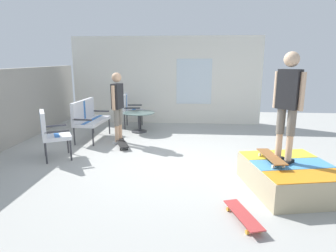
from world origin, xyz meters
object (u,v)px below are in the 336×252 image
(patio_chair_near_house, at_px, (129,107))
(skateboard_by_bench, at_px, (122,143))
(skate_ramp, at_px, (292,177))
(patio_chair_by_wall, at_px, (50,130))
(patio_bench, at_px, (88,116))
(patio_table, at_px, (139,118))
(skateboard_spare, at_px, (243,215))
(skateboard_on_ramp, at_px, (271,157))
(person_skater, at_px, (288,99))
(person_watching, at_px, (117,102))

(patio_chair_near_house, xyz_separation_m, skateboard_by_bench, (-2.04, -0.24, -0.53))
(skate_ramp, xyz_separation_m, patio_chair_by_wall, (1.10, 4.51, 0.39))
(patio_bench, bearing_deg, patio_chair_near_house, -28.34)
(patio_bench, relative_size, patio_chair_near_house, 1.25)
(patio_chair_by_wall, distance_m, patio_table, 2.83)
(skateboard_by_bench, bearing_deg, skateboard_spare, -143.01)
(patio_chair_near_house, bearing_deg, skate_ramp, -139.65)
(skate_ramp, height_order, patio_bench, patio_bench)
(patio_bench, height_order, skateboard_on_ramp, patio_bench)
(patio_bench, xyz_separation_m, skateboard_on_ramp, (-2.64, -3.94, -0.09))
(patio_bench, distance_m, skateboard_by_bench, 1.29)
(skateboard_spare, bearing_deg, patio_chair_near_house, 26.61)
(skateboard_by_bench, bearing_deg, patio_table, -5.72)
(skateboard_spare, xyz_separation_m, skateboard_on_ramp, (1.07, -0.59, 0.44))
(skate_ramp, bearing_deg, person_skater, 67.40)
(patio_table, distance_m, skateboard_spare, 5.09)
(person_skater, bearing_deg, patio_table, 40.29)
(patio_bench, xyz_separation_m, person_skater, (-2.63, -4.13, 0.83))
(patio_chair_near_house, bearing_deg, person_watching, -177.05)
(patio_bench, height_order, skateboard_spare, patio_bench)
(patio_table, relative_size, skateboard_spare, 1.09)
(person_skater, bearing_deg, patio_bench, 57.48)
(person_watching, distance_m, skateboard_on_ramp, 3.91)
(patio_table, relative_size, skateboard_by_bench, 1.11)
(patio_table, xyz_separation_m, skateboard_spare, (-4.58, -2.19, -0.32))
(person_watching, bearing_deg, person_skater, -125.64)
(skate_ramp, xyz_separation_m, patio_table, (3.56, 3.12, 0.18))
(person_skater, bearing_deg, patio_chair_near_house, 39.52)
(person_skater, bearing_deg, skateboard_spare, 144.45)
(patio_table, distance_m, person_skater, 4.70)
(person_skater, bearing_deg, skateboard_by_bench, 56.98)
(skateboard_by_bench, bearing_deg, skateboard_on_ramp, -124.81)
(skateboard_on_ramp, bearing_deg, patio_chair_near_house, 37.86)
(patio_bench, distance_m, skateboard_spare, 5.03)
(skate_ramp, xyz_separation_m, skateboard_on_ramp, (0.05, 0.34, 0.31))
(person_skater, height_order, skateboard_by_bench, person_skater)
(patio_bench, relative_size, person_skater, 0.75)
(skateboard_spare, bearing_deg, skateboard_on_ramp, -28.87)
(skateboard_spare, height_order, skateboard_on_ramp, skateboard_on_ramp)
(patio_chair_near_house, relative_size, patio_table, 1.13)
(person_watching, relative_size, skateboard_by_bench, 2.13)
(patio_chair_near_house, xyz_separation_m, person_watching, (-1.72, -0.09, 0.40))
(patio_table, xyz_separation_m, skateboard_by_bench, (-1.47, 0.15, -0.32))
(skateboard_spare, distance_m, skateboard_on_ramp, 1.30)
(patio_table, relative_size, person_skater, 0.52)
(skate_ramp, bearing_deg, skateboard_spare, 137.66)
(skate_ramp, height_order, patio_table, patio_table)
(skateboard_on_ramp, bearing_deg, skateboard_spare, 151.13)
(person_skater, xyz_separation_m, skateboard_on_ramp, (-0.01, 0.18, -0.92))
(patio_bench, distance_m, patio_chair_near_house, 1.63)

